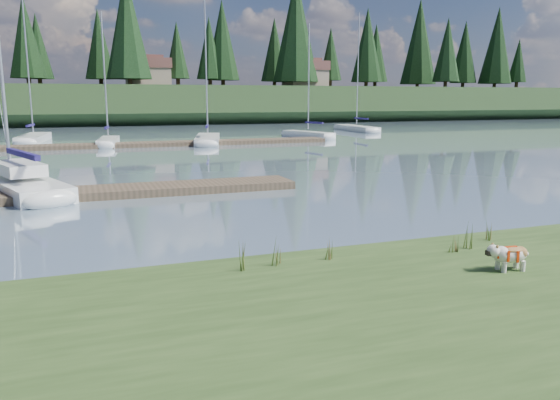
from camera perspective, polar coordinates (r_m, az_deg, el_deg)
name	(u,v)px	position (r m, az deg, el deg)	size (l,w,h in m)	color
ground	(137,147)	(42.43, -14.73, 5.42)	(200.00, 200.00, 0.00)	#7C94A8
bank	(402,348)	(8.08, 12.59, -14.88)	(60.00, 9.00, 0.35)	#344C20
ridge	(106,105)	(85.18, -17.73, 9.41)	(200.00, 20.00, 5.00)	#1E3118
bulldog	(510,254)	(11.37, 22.88, -5.19)	(0.89, 0.44, 0.53)	silver
sailboat_main	(11,178)	(24.50, -26.25, 2.05)	(4.90, 9.54, 13.54)	white
dock_near	(84,193)	(21.36, -19.80, 0.67)	(16.00, 2.00, 0.30)	#4C3D2C
dock_far	(164,144)	(42.65, -12.05, 5.76)	(26.00, 2.20, 0.30)	#4C3D2C
sailboat_bg_1	(35,137)	(50.93, -24.20, 6.02)	(2.55, 8.82, 12.89)	white
sailboat_bg_2	(109,141)	(44.64, -17.43, 5.95)	(2.12, 6.63, 9.96)	white
sailboat_bg_3	(208,138)	(45.65, -7.52, 6.43)	(3.99, 9.21, 13.18)	white
sailboat_bg_4	(304,134)	(50.66, 2.53, 6.92)	(3.20, 6.90, 10.16)	white
sailboat_bg_5	(353,128)	(61.72, 7.66, 7.50)	(1.96, 8.91, 12.58)	white
weed_0	(277,253)	(10.82, -0.33, -5.58)	(0.17, 0.14, 0.59)	#475B23
weed_1	(328,250)	(11.26, 5.00, -5.19)	(0.17, 0.14, 0.49)	#475B23
weed_2	(468,236)	(12.70, 19.02, -3.63)	(0.17, 0.14, 0.63)	#475B23
weed_3	(241,257)	(10.55, -4.05, -5.96)	(0.17, 0.14, 0.62)	#475B23
weed_4	(454,245)	(12.32, 17.70, -4.52)	(0.17, 0.14, 0.36)	#475B23
weed_5	(489,231)	(13.64, 21.04, -3.05)	(0.17, 0.14, 0.50)	#475B23
mud_lip	(288,266)	(11.78, 0.88, -6.89)	(60.00, 0.50, 0.14)	#33281C
conifer_3	(25,37)	(84.68, -25.08, 15.19)	(4.84, 4.84, 12.25)	#382619
conifer_4	(127,25)	(78.96, -15.66, 17.17)	(6.16, 6.16, 15.10)	#382619
conifer_5	(209,48)	(84.57, -7.39, 15.46)	(3.96, 3.96, 10.35)	#382619
conifer_6	(296,28)	(86.87, 1.67, 17.51)	(7.04, 7.04, 17.00)	#382619
conifer_7	(367,45)	(95.37, 9.09, 15.69)	(5.28, 5.28, 13.20)	#382619
conifer_8	(447,50)	(99.01, 17.06, 14.78)	(4.62, 4.62, 11.77)	#382619
conifer_9	(497,45)	(109.60, 21.74, 14.77)	(5.94, 5.94, 14.62)	#382619
house_1	(148,72)	(83.76, -13.65, 12.89)	(6.30, 5.30, 4.65)	gray
house_2	(305,74)	(88.01, 2.63, 13.05)	(6.30, 5.30, 4.65)	gray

